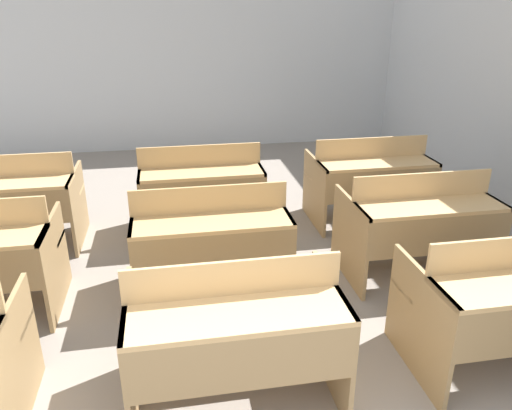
{
  "coord_description": "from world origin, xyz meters",
  "views": [
    {
      "loc": [
        -0.01,
        -0.74,
        2.11
      ],
      "look_at": [
        0.59,
        2.57,
        0.74
      ],
      "focal_mm": 35.0,
      "sensor_mm": 36.0,
      "label": 1
    }
  ],
  "objects_px": {
    "bench_second_center": "(211,239)",
    "bench_second_right": "(418,222)",
    "bench_front_right": "(511,300)",
    "bench_third_right": "(370,178)",
    "bench_front_center": "(235,330)",
    "bench_third_left": "(11,200)",
    "bench_third_center": "(201,188)"
  },
  "relations": [
    {
      "from": "bench_second_center",
      "to": "bench_third_right",
      "type": "height_order",
      "value": "same"
    },
    {
      "from": "bench_second_right",
      "to": "bench_third_center",
      "type": "distance_m",
      "value": 2.01
    },
    {
      "from": "bench_second_center",
      "to": "bench_second_right",
      "type": "xyz_separation_m",
      "value": [
        1.68,
        0.0,
        0.0
      ]
    },
    {
      "from": "bench_second_right",
      "to": "bench_third_right",
      "type": "xyz_separation_m",
      "value": [
        0.04,
        1.11,
        0.0
      ]
    },
    {
      "from": "bench_front_right",
      "to": "bench_third_left",
      "type": "bearing_deg",
      "value": 146.25
    },
    {
      "from": "bench_front_right",
      "to": "bench_third_right",
      "type": "xyz_separation_m",
      "value": [
        0.03,
        2.26,
        0.0
      ]
    },
    {
      "from": "bench_second_center",
      "to": "bench_third_center",
      "type": "distance_m",
      "value": 1.13
    },
    {
      "from": "bench_second_right",
      "to": "bench_third_left",
      "type": "distance_m",
      "value": 3.55
    },
    {
      "from": "bench_third_left",
      "to": "bench_third_center",
      "type": "height_order",
      "value": "same"
    },
    {
      "from": "bench_third_center",
      "to": "bench_third_right",
      "type": "xyz_separation_m",
      "value": [
        1.7,
        -0.02,
        0.0
      ]
    },
    {
      "from": "bench_front_center",
      "to": "bench_front_right",
      "type": "relative_size",
      "value": 1.0
    },
    {
      "from": "bench_third_center",
      "to": "bench_front_center",
      "type": "bearing_deg",
      "value": -89.81
    },
    {
      "from": "bench_third_right",
      "to": "bench_second_right",
      "type": "bearing_deg",
      "value": -91.86
    },
    {
      "from": "bench_third_center",
      "to": "bench_third_left",
      "type": "bearing_deg",
      "value": -179.46
    },
    {
      "from": "bench_front_right",
      "to": "bench_second_right",
      "type": "relative_size",
      "value": 1.0
    },
    {
      "from": "bench_second_center",
      "to": "bench_second_right",
      "type": "height_order",
      "value": "same"
    },
    {
      "from": "bench_front_center",
      "to": "bench_third_right",
      "type": "bearing_deg",
      "value": 53.13
    },
    {
      "from": "bench_front_right",
      "to": "bench_front_center",
      "type": "bearing_deg",
      "value": 179.87
    },
    {
      "from": "bench_third_left",
      "to": "bench_third_right",
      "type": "relative_size",
      "value": 1.0
    },
    {
      "from": "bench_front_center",
      "to": "bench_third_center",
      "type": "relative_size",
      "value": 1.0
    },
    {
      "from": "bench_front_center",
      "to": "bench_third_left",
      "type": "bearing_deg",
      "value": 127.27
    },
    {
      "from": "bench_third_center",
      "to": "bench_third_right",
      "type": "relative_size",
      "value": 1.0
    },
    {
      "from": "bench_front_right",
      "to": "bench_third_right",
      "type": "relative_size",
      "value": 1.0
    },
    {
      "from": "bench_second_right",
      "to": "bench_front_center",
      "type": "bearing_deg",
      "value": -145.27
    },
    {
      "from": "bench_third_left",
      "to": "bench_front_center",
      "type": "bearing_deg",
      "value": -52.73
    },
    {
      "from": "bench_third_right",
      "to": "bench_third_center",
      "type": "bearing_deg",
      "value": 179.44
    },
    {
      "from": "bench_front_center",
      "to": "bench_second_right",
      "type": "distance_m",
      "value": 2.02
    },
    {
      "from": "bench_second_right",
      "to": "bench_third_right",
      "type": "relative_size",
      "value": 1.0
    },
    {
      "from": "bench_second_center",
      "to": "bench_second_right",
      "type": "relative_size",
      "value": 1.0
    },
    {
      "from": "bench_front_center",
      "to": "bench_second_center",
      "type": "height_order",
      "value": "same"
    },
    {
      "from": "bench_front_center",
      "to": "bench_third_center",
      "type": "distance_m",
      "value": 2.27
    },
    {
      "from": "bench_second_center",
      "to": "bench_third_left",
      "type": "height_order",
      "value": "same"
    }
  ]
}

